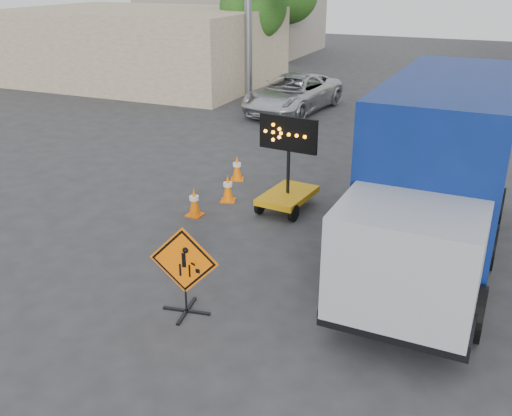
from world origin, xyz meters
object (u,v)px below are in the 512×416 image
Objects in this scene: pickup_truck at (293,93)px; box_truck at (439,183)px; construction_sign at (184,269)px; arrow_board at (288,189)px.

box_truck is at bearing -50.27° from pickup_truck.
construction_sign is 5.77m from box_truck.
arrow_board is at bearing 80.67° from construction_sign.
construction_sign reaches higher than pickup_truck.
box_truck is at bearing -12.46° from arrow_board.
construction_sign is at bearing -69.44° from pickup_truck.
pickup_truck is 14.57m from box_truck.
box_truck is (7.83, -12.25, 0.96)m from pickup_truck.
arrow_board is 11.60m from pickup_truck.
box_truck is (3.94, -1.32, 1.19)m from arrow_board.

